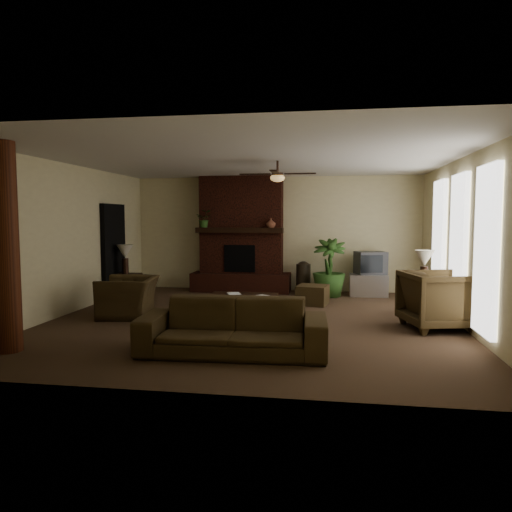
% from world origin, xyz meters
% --- Properties ---
extents(room_shell, '(7.00, 7.00, 7.00)m').
position_xyz_m(room_shell, '(0.00, 0.00, 1.40)').
color(room_shell, '#4F3927').
rests_on(room_shell, ground).
extents(fireplace, '(2.40, 0.70, 2.80)m').
position_xyz_m(fireplace, '(-0.80, 3.22, 1.16)').
color(fireplace, '#411B11').
rests_on(fireplace, ground).
extents(windows, '(0.08, 3.65, 2.35)m').
position_xyz_m(windows, '(3.45, 0.20, 1.35)').
color(windows, white).
rests_on(windows, ground).
extents(log_column, '(0.36, 0.36, 2.80)m').
position_xyz_m(log_column, '(-2.95, -2.40, 1.40)').
color(log_column, '#5A2A16').
rests_on(log_column, ground).
extents(doorway, '(0.10, 1.00, 2.10)m').
position_xyz_m(doorway, '(-3.44, 1.80, 1.05)').
color(doorway, black).
rests_on(doorway, ground).
extents(ceiling_fan, '(1.35, 1.35, 0.37)m').
position_xyz_m(ceiling_fan, '(0.40, 0.30, 2.53)').
color(ceiling_fan, black).
rests_on(ceiling_fan, ceiling).
extents(sofa, '(2.49, 0.82, 0.96)m').
position_xyz_m(sofa, '(0.07, -2.04, 0.48)').
color(sofa, '#42331C').
rests_on(sofa, ground).
extents(armchair_left, '(0.88, 1.19, 0.95)m').
position_xyz_m(armchair_left, '(-2.30, -0.00, 0.48)').
color(armchair_left, '#42331C').
rests_on(armchair_left, ground).
extents(armchair_right, '(1.16, 1.21, 1.04)m').
position_xyz_m(armchair_right, '(3.07, -0.19, 0.52)').
color(armchair_right, '#42331C').
rests_on(armchair_right, ground).
extents(coffee_table, '(1.20, 0.70, 0.43)m').
position_xyz_m(coffee_table, '(-0.19, 0.07, 0.37)').
color(coffee_table, black).
rests_on(coffee_table, ground).
extents(ottoman, '(0.70, 0.70, 0.40)m').
position_xyz_m(ottoman, '(0.99, 1.66, 0.20)').
color(ottoman, '#42331C').
rests_on(ottoman, ground).
extents(tv_stand, '(0.85, 0.51, 0.50)m').
position_xyz_m(tv_stand, '(2.23, 2.93, 0.25)').
color(tv_stand, silver).
rests_on(tv_stand, ground).
extents(tv, '(0.77, 0.69, 0.52)m').
position_xyz_m(tv, '(2.27, 2.98, 0.76)').
color(tv, '#363638').
rests_on(tv, tv_stand).
extents(floor_vase, '(0.34, 0.34, 0.77)m').
position_xyz_m(floor_vase, '(0.73, 3.06, 0.43)').
color(floor_vase, '#2D2419').
rests_on(floor_vase, ground).
extents(floor_plant, '(0.77, 1.34, 0.74)m').
position_xyz_m(floor_plant, '(1.33, 2.71, 0.37)').
color(floor_plant, '#325722').
rests_on(floor_plant, ground).
extents(side_table_left, '(0.51, 0.51, 0.55)m').
position_xyz_m(side_table_left, '(-3.12, 1.78, 0.28)').
color(side_table_left, black).
rests_on(side_table_left, ground).
extents(lamp_left, '(0.46, 0.46, 0.65)m').
position_xyz_m(lamp_left, '(-3.15, 1.75, 1.00)').
color(lamp_left, black).
rests_on(lamp_left, side_table_left).
extents(side_table_right, '(0.53, 0.53, 0.55)m').
position_xyz_m(side_table_right, '(3.07, 0.97, 0.28)').
color(side_table_right, black).
rests_on(side_table_right, ground).
extents(lamp_right, '(0.38, 0.38, 0.65)m').
position_xyz_m(lamp_right, '(3.07, 0.97, 1.00)').
color(lamp_right, black).
rests_on(lamp_right, side_table_right).
extents(mantel_plant, '(0.43, 0.47, 0.33)m').
position_xyz_m(mantel_plant, '(-1.67, 3.02, 1.72)').
color(mantel_plant, '#325722').
rests_on(mantel_plant, fireplace).
extents(mantel_vase, '(0.25, 0.26, 0.22)m').
position_xyz_m(mantel_vase, '(-0.04, 2.92, 1.67)').
color(mantel_vase, brown).
rests_on(mantel_vase, fireplace).
extents(book_a, '(0.21, 0.11, 0.29)m').
position_xyz_m(book_a, '(-0.44, 0.01, 0.57)').
color(book_a, '#999999').
rests_on(book_a, coffee_table).
extents(book_b, '(0.18, 0.15, 0.29)m').
position_xyz_m(book_b, '(0.07, -0.04, 0.58)').
color(book_b, '#999999').
rests_on(book_b, coffee_table).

